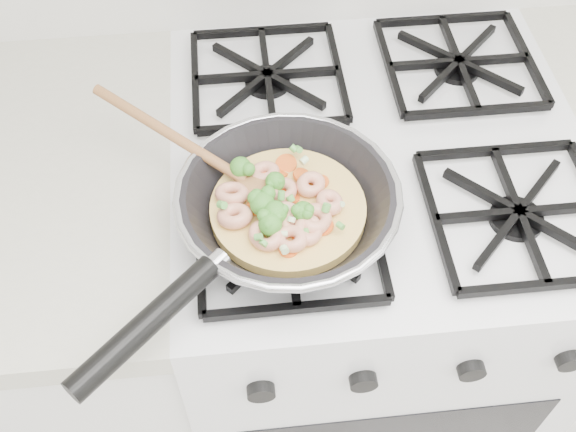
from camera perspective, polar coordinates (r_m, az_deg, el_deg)
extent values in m
cube|color=white|center=(1.34, 5.75, -7.57)|extent=(0.60, 0.60, 0.90)
cube|color=black|center=(0.97, 7.93, 6.29)|extent=(0.56, 0.56, 0.02)
torus|color=silver|center=(0.82, 0.00, 1.88)|extent=(0.28, 0.28, 0.01)
cylinder|color=black|center=(0.73, -12.00, -9.04)|extent=(0.16, 0.16, 0.03)
cylinder|color=#EFC868|center=(0.84, 0.00, 0.54)|extent=(0.19, 0.19, 0.02)
ellipsoid|color=#9A6338|center=(0.84, -2.93, 2.66)|extent=(0.06, 0.06, 0.01)
cylinder|color=#9A6338|center=(0.88, -10.02, 6.87)|extent=(0.19, 0.15, 0.06)
torus|color=#DDA183|center=(0.81, -0.30, 0.09)|extent=(0.05, 0.05, 0.02)
torus|color=#DDA183|center=(0.79, -1.87, -1.66)|extent=(0.07, 0.07, 0.02)
torus|color=#DDA183|center=(0.80, 0.52, -0.57)|extent=(0.05, 0.05, 0.02)
torus|color=#DDA183|center=(0.84, -0.47, 2.17)|extent=(0.06, 0.06, 0.02)
torus|color=#DDA183|center=(0.85, -2.01, 3.64)|extent=(0.05, 0.05, 0.02)
torus|color=#DDA183|center=(0.84, 1.94, 2.69)|extent=(0.06, 0.06, 0.03)
torus|color=#DDA183|center=(0.83, 3.53, 1.17)|extent=(0.04, 0.04, 0.02)
torus|color=#DDA183|center=(0.81, 2.31, -0.27)|extent=(0.07, 0.07, 0.02)
torus|color=#DDA183|center=(0.79, 0.23, -1.94)|extent=(0.06, 0.06, 0.02)
torus|color=#DDA183|center=(0.81, -4.53, 0.00)|extent=(0.05, 0.05, 0.02)
torus|color=#DDA183|center=(0.80, 1.72, -1.21)|extent=(0.05, 0.05, 0.03)
torus|color=#DDA183|center=(0.84, -4.76, 1.90)|extent=(0.05, 0.06, 0.02)
torus|color=#DDA183|center=(0.81, -0.40, 0.20)|extent=(0.06, 0.06, 0.02)
ellipsoid|color=#499430|center=(0.85, -4.03, 4.11)|extent=(0.04, 0.04, 0.03)
ellipsoid|color=#499430|center=(0.81, -2.18, 1.04)|extent=(0.04, 0.04, 0.03)
ellipsoid|color=#499430|center=(0.80, 1.29, 0.38)|extent=(0.03, 0.03, 0.03)
ellipsoid|color=#499430|center=(0.83, -1.09, 2.93)|extent=(0.03, 0.03, 0.03)
ellipsoid|color=#499430|center=(0.80, -1.11, 0.27)|extent=(0.04, 0.04, 0.03)
ellipsoid|color=#499430|center=(0.79, -1.52, -0.69)|extent=(0.04, 0.04, 0.03)
cylinder|color=orange|center=(0.85, -2.45, 2.24)|extent=(0.03, 0.03, 0.01)
cylinder|color=orange|center=(0.88, -0.16, 4.44)|extent=(0.04, 0.04, 0.01)
cylinder|color=orange|center=(0.80, 1.31, -1.72)|extent=(0.03, 0.03, 0.01)
cylinder|color=orange|center=(0.86, -2.21, 2.90)|extent=(0.04, 0.04, 0.01)
cylinder|color=orange|center=(0.83, -2.69, 0.70)|extent=(0.03, 0.03, 0.00)
cylinder|color=orange|center=(0.86, 2.74, 2.89)|extent=(0.03, 0.03, 0.01)
cylinder|color=orange|center=(0.82, -1.20, -0.17)|extent=(0.04, 0.04, 0.01)
cylinder|color=orange|center=(0.81, 3.09, -0.95)|extent=(0.03, 0.03, 0.01)
cylinder|color=orange|center=(0.84, -0.71, 2.06)|extent=(0.03, 0.03, 0.00)
cylinder|color=orange|center=(0.86, 1.31, 3.36)|extent=(0.04, 0.04, 0.01)
cylinder|color=orange|center=(0.79, 0.04, -2.82)|extent=(0.03, 0.03, 0.00)
cylinder|color=orange|center=(0.84, 0.24, 1.61)|extent=(0.03, 0.03, 0.01)
cylinder|color=orange|center=(0.87, -0.73, 3.71)|extent=(0.02, 0.02, 0.01)
cylinder|color=#C8E9A5|center=(0.79, 0.29, -0.30)|extent=(0.01, 0.01, 0.01)
cylinder|color=#58AC44|center=(0.87, 0.48, 5.73)|extent=(0.01, 0.01, 0.01)
cylinder|color=#58AC44|center=(0.78, -2.51, -1.78)|extent=(0.01, 0.01, 0.01)
cylinder|color=#58AC44|center=(0.81, -5.60, 0.94)|extent=(0.01, 0.01, 0.01)
cylinder|color=#58AC44|center=(0.81, -0.57, 1.76)|extent=(0.01, 0.01, 0.01)
cylinder|color=#58AC44|center=(0.82, 0.21, 1.49)|extent=(0.01, 0.01, 0.01)
cylinder|color=#C8E9A5|center=(0.81, -0.06, 0.66)|extent=(0.01, 0.01, 0.01)
cylinder|color=#58AC44|center=(0.81, -2.78, 0.89)|extent=(0.01, 0.01, 0.01)
cylinder|color=#58AC44|center=(0.80, 4.45, -0.82)|extent=(0.01, 0.01, 0.01)
cylinder|color=#58AC44|center=(0.78, -2.09, -2.33)|extent=(0.01, 0.01, 0.01)
cylinder|color=#58AC44|center=(0.79, 1.33, -1.28)|extent=(0.01, 0.01, 0.01)
cylinder|color=#C8E9A5|center=(0.79, -0.39, -1.50)|extent=(0.01, 0.01, 0.01)
cylinder|color=#C8E9A5|center=(0.81, 1.99, 0.58)|extent=(0.01, 0.01, 0.01)
cylinder|color=#58AC44|center=(0.87, 0.88, 5.66)|extent=(0.01, 0.01, 0.01)
cylinder|color=#C8E9A5|center=(0.77, -0.30, -2.86)|extent=(0.01, 0.01, 0.01)
cylinder|color=#C8E9A5|center=(0.85, -4.62, 3.80)|extent=(0.01, 0.01, 0.01)
cylinder|color=#C8E9A5|center=(0.82, 4.47, 1.03)|extent=(0.01, 0.01, 0.01)
cylinder|color=#58AC44|center=(0.79, -1.27, -0.68)|extent=(0.01, 0.01, 0.01)
cylinder|color=#58AC44|center=(0.81, 3.25, 0.71)|extent=(0.01, 0.01, 0.01)
cylinder|color=#C8E9A5|center=(0.85, 1.37, 4.73)|extent=(0.01, 0.01, 0.01)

